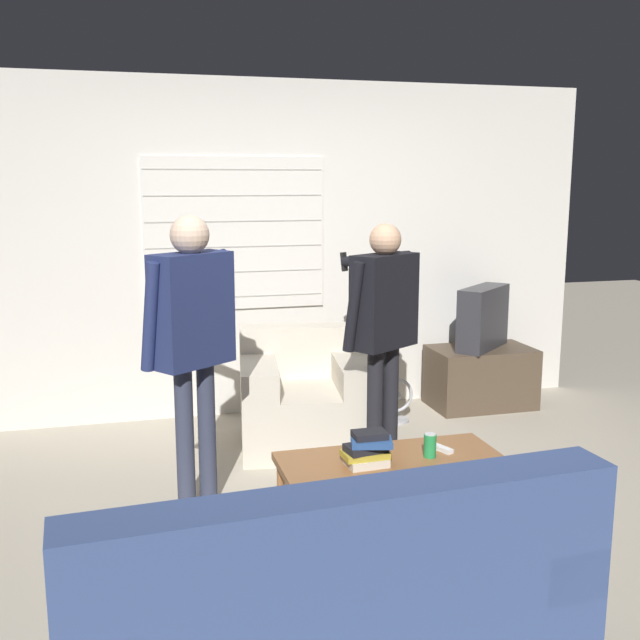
{
  "coord_description": "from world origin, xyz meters",
  "views": [
    {
      "loc": [
        -1.1,
        -3.63,
        1.81
      ],
      "look_at": [
        0.01,
        0.52,
        1.0
      ],
      "focal_mm": 42.0,
      "sensor_mm": 36.0,
      "label": 1
    }
  ],
  "objects_px": {
    "armchair_beige": "(305,399)",
    "floor_fan": "(396,402)",
    "soda_can": "(430,445)",
    "person_left_standing": "(191,325)",
    "coffee_table": "(394,467)",
    "book_stack": "(367,450)",
    "person_right_standing": "(383,315)",
    "spare_remote": "(442,449)",
    "tv": "(483,318)",
    "couch_blue": "(326,612)"
  },
  "relations": [
    {
      "from": "person_right_standing",
      "to": "spare_remote",
      "type": "distance_m",
      "value": 1.01
    },
    {
      "from": "coffee_table",
      "to": "person_left_standing",
      "type": "xyz_separation_m",
      "value": [
        -0.96,
        0.59,
        0.69
      ]
    },
    {
      "from": "couch_blue",
      "to": "soda_can",
      "type": "xyz_separation_m",
      "value": [
        0.88,
        1.14,
        0.13
      ]
    },
    {
      "from": "soda_can",
      "to": "couch_blue",
      "type": "bearing_deg",
      "value": -127.58
    },
    {
      "from": "person_left_standing",
      "to": "soda_can",
      "type": "height_order",
      "value": "person_left_standing"
    },
    {
      "from": "soda_can",
      "to": "coffee_table",
      "type": "bearing_deg",
      "value": -177.38
    },
    {
      "from": "tv",
      "to": "spare_remote",
      "type": "relative_size",
      "value": 4.31
    },
    {
      "from": "soda_can",
      "to": "spare_remote",
      "type": "bearing_deg",
      "value": 32.37
    },
    {
      "from": "book_stack",
      "to": "soda_can",
      "type": "bearing_deg",
      "value": 4.16
    },
    {
      "from": "soda_can",
      "to": "floor_fan",
      "type": "height_order",
      "value": "soda_can"
    },
    {
      "from": "armchair_beige",
      "to": "floor_fan",
      "type": "distance_m",
      "value": 0.84
    },
    {
      "from": "couch_blue",
      "to": "armchair_beige",
      "type": "bearing_deg",
      "value": 74.24
    },
    {
      "from": "person_right_standing",
      "to": "spare_remote",
      "type": "relative_size",
      "value": 11.41
    },
    {
      "from": "spare_remote",
      "to": "floor_fan",
      "type": "distance_m",
      "value": 1.67
    },
    {
      "from": "coffee_table",
      "to": "soda_can",
      "type": "height_order",
      "value": "soda_can"
    },
    {
      "from": "tv",
      "to": "book_stack",
      "type": "bearing_deg",
      "value": 8.69
    },
    {
      "from": "armchair_beige",
      "to": "book_stack",
      "type": "xyz_separation_m",
      "value": [
        -0.03,
        -1.42,
        0.15
      ]
    },
    {
      "from": "tv",
      "to": "coffee_table",
      "type": "bearing_deg",
      "value": 11.23
    },
    {
      "from": "tv",
      "to": "floor_fan",
      "type": "distance_m",
      "value": 1.01
    },
    {
      "from": "coffee_table",
      "to": "person_right_standing",
      "type": "distance_m",
      "value": 1.12
    },
    {
      "from": "tv",
      "to": "soda_can",
      "type": "height_order",
      "value": "tv"
    },
    {
      "from": "tv",
      "to": "book_stack",
      "type": "xyz_separation_m",
      "value": [
        -1.6,
        -1.9,
        -0.26
      ]
    },
    {
      "from": "person_left_standing",
      "to": "spare_remote",
      "type": "relative_size",
      "value": 11.99
    },
    {
      "from": "spare_remote",
      "to": "soda_can",
      "type": "bearing_deg",
      "value": -168.99
    },
    {
      "from": "couch_blue",
      "to": "coffee_table",
      "type": "distance_m",
      "value": 1.32
    },
    {
      "from": "floor_fan",
      "to": "book_stack",
      "type": "bearing_deg",
      "value": -115.29
    },
    {
      "from": "soda_can",
      "to": "person_left_standing",
      "type": "bearing_deg",
      "value": 153.61
    },
    {
      "from": "armchair_beige",
      "to": "person_right_standing",
      "type": "bearing_deg",
      "value": 134.16
    },
    {
      "from": "book_stack",
      "to": "person_left_standing",
      "type": "bearing_deg",
      "value": 143.34
    },
    {
      "from": "person_left_standing",
      "to": "person_right_standing",
      "type": "height_order",
      "value": "person_left_standing"
    },
    {
      "from": "person_right_standing",
      "to": "spare_remote",
      "type": "bearing_deg",
      "value": -118.26
    },
    {
      "from": "armchair_beige",
      "to": "spare_remote",
      "type": "distance_m",
      "value": 1.4
    },
    {
      "from": "couch_blue",
      "to": "spare_remote",
      "type": "bearing_deg",
      "value": 47.45
    },
    {
      "from": "couch_blue",
      "to": "floor_fan",
      "type": "relative_size",
      "value": 5.44
    },
    {
      "from": "book_stack",
      "to": "armchair_beige",
      "type": "bearing_deg",
      "value": 88.9
    },
    {
      "from": "book_stack",
      "to": "floor_fan",
      "type": "bearing_deg",
      "value": 64.71
    },
    {
      "from": "book_stack",
      "to": "soda_can",
      "type": "relative_size",
      "value": 2.06
    },
    {
      "from": "book_stack",
      "to": "person_right_standing",
      "type": "bearing_deg",
      "value": 66.27
    },
    {
      "from": "person_left_standing",
      "to": "tv",
      "type": "bearing_deg",
      "value": -7.09
    },
    {
      "from": "armchair_beige",
      "to": "spare_remote",
      "type": "relative_size",
      "value": 7.3
    },
    {
      "from": "person_right_standing",
      "to": "coffee_table",
      "type": "bearing_deg",
      "value": -137.4
    },
    {
      "from": "armchair_beige",
      "to": "coffee_table",
      "type": "relative_size",
      "value": 0.85
    },
    {
      "from": "armchair_beige",
      "to": "book_stack",
      "type": "height_order",
      "value": "armchair_beige"
    },
    {
      "from": "person_right_standing",
      "to": "floor_fan",
      "type": "distance_m",
      "value": 1.22
    },
    {
      "from": "couch_blue",
      "to": "armchair_beige",
      "type": "relative_size",
      "value": 1.85
    },
    {
      "from": "couch_blue",
      "to": "floor_fan",
      "type": "xyz_separation_m",
      "value": [
        1.33,
        2.82,
        -0.17
      ]
    },
    {
      "from": "person_left_standing",
      "to": "spare_remote",
      "type": "distance_m",
      "value": 1.5
    },
    {
      "from": "person_left_standing",
      "to": "book_stack",
      "type": "bearing_deg",
      "value": -72.08
    },
    {
      "from": "coffee_table",
      "to": "book_stack",
      "type": "xyz_separation_m",
      "value": [
        -0.15,
        -0.02,
        0.12
      ]
    },
    {
      "from": "spare_remote",
      "to": "floor_fan",
      "type": "relative_size",
      "value": 0.4
    }
  ]
}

